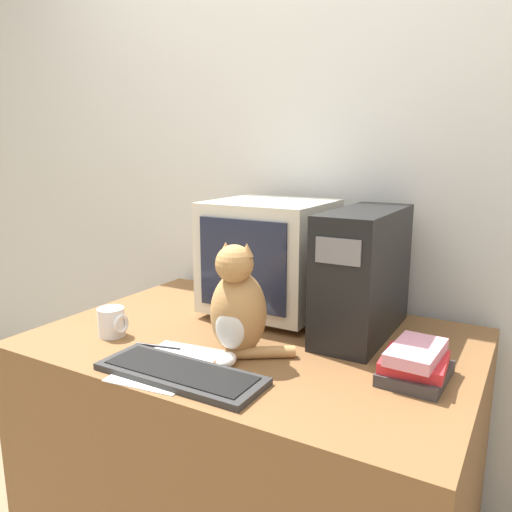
% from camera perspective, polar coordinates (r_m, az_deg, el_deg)
% --- Properties ---
extents(wall_back, '(7.00, 0.05, 2.50)m').
position_cam_1_polar(wall_back, '(1.97, 7.66, 9.10)').
color(wall_back, silver).
rests_on(wall_back, ground_plane).
extents(desk, '(1.34, 0.92, 0.77)m').
position_cam_1_polar(desk, '(1.78, -0.13, -20.80)').
color(desk, brown).
rests_on(desk, ground_plane).
extents(crt_monitor, '(0.40, 0.38, 0.41)m').
position_cam_1_polar(crt_monitor, '(1.76, 1.57, -0.05)').
color(crt_monitor, beige).
rests_on(crt_monitor, desk).
extents(computer_tower, '(0.18, 0.47, 0.40)m').
position_cam_1_polar(computer_tower, '(1.60, 12.16, -1.89)').
color(computer_tower, black).
rests_on(computer_tower, desk).
extents(keyboard, '(0.46, 0.17, 0.02)m').
position_cam_1_polar(keyboard, '(1.35, -8.66, -13.10)').
color(keyboard, '#2D2D2D').
rests_on(keyboard, desk).
extents(cat, '(0.26, 0.24, 0.33)m').
position_cam_1_polar(cat, '(1.42, -2.09, -5.99)').
color(cat, '#B7844C').
rests_on(cat, desk).
extents(book_stack, '(0.17, 0.21, 0.09)m').
position_cam_1_polar(book_stack, '(1.37, 17.74, -11.64)').
color(book_stack, '#383333').
rests_on(book_stack, desk).
extents(pen, '(0.14, 0.04, 0.01)m').
position_cam_1_polar(pen, '(1.54, -11.11, -10.09)').
color(pen, black).
rests_on(pen, desk).
extents(paper_sheet, '(0.25, 0.32, 0.00)m').
position_cam_1_polar(paper_sheet, '(1.42, -9.97, -12.17)').
color(paper_sheet, white).
rests_on(paper_sheet, desk).
extents(mug, '(0.09, 0.08, 0.09)m').
position_cam_1_polar(mug, '(1.65, -16.14, -7.27)').
color(mug, white).
rests_on(mug, desk).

